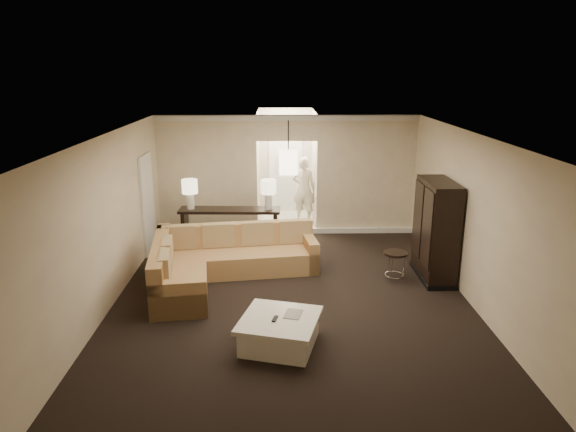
{
  "coord_description": "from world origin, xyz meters",
  "views": [
    {
      "loc": [
        -0.25,
        -7.74,
        3.83
      ],
      "look_at": [
        -0.04,
        1.2,
        1.23
      ],
      "focal_mm": 32.0,
      "sensor_mm": 36.0,
      "label": 1
    }
  ],
  "objects_px": {
    "coffee_table": "(280,331)",
    "person": "(304,186)",
    "armoire": "(435,232)",
    "drink_table": "(395,260)",
    "sectional_sofa": "(220,261)",
    "console_table": "(230,224)"
  },
  "relations": [
    {
      "from": "coffee_table",
      "to": "sectional_sofa",
      "type": "bearing_deg",
      "value": 114.69
    },
    {
      "from": "coffee_table",
      "to": "person",
      "type": "height_order",
      "value": "person"
    },
    {
      "from": "console_table",
      "to": "armoire",
      "type": "height_order",
      "value": "armoire"
    },
    {
      "from": "armoire",
      "to": "person",
      "type": "distance_m",
      "value": 4.32
    },
    {
      "from": "console_table",
      "to": "armoire",
      "type": "bearing_deg",
      "value": -23.08
    },
    {
      "from": "coffee_table",
      "to": "console_table",
      "type": "relative_size",
      "value": 0.59
    },
    {
      "from": "coffee_table",
      "to": "person",
      "type": "relative_size",
      "value": 0.7
    },
    {
      "from": "sectional_sofa",
      "to": "armoire",
      "type": "bearing_deg",
      "value": -7.51
    },
    {
      "from": "coffee_table",
      "to": "drink_table",
      "type": "distance_m",
      "value": 3.16
    },
    {
      "from": "armoire",
      "to": "drink_table",
      "type": "xyz_separation_m",
      "value": [
        -0.75,
        -0.12,
        -0.5
      ]
    },
    {
      "from": "sectional_sofa",
      "to": "armoire",
      "type": "distance_m",
      "value": 4.04
    },
    {
      "from": "sectional_sofa",
      "to": "coffee_table",
      "type": "bearing_deg",
      "value": -73.24
    },
    {
      "from": "console_table",
      "to": "drink_table",
      "type": "relative_size",
      "value": 4.04
    },
    {
      "from": "drink_table",
      "to": "person",
      "type": "xyz_separation_m",
      "value": [
        -1.49,
        3.82,
        0.54
      ]
    },
    {
      "from": "armoire",
      "to": "person",
      "type": "relative_size",
      "value": 0.99
    },
    {
      "from": "armoire",
      "to": "console_table",
      "type": "bearing_deg",
      "value": 154.79
    },
    {
      "from": "sectional_sofa",
      "to": "person",
      "type": "relative_size",
      "value": 1.68
    },
    {
      "from": "coffee_table",
      "to": "armoire",
      "type": "relative_size",
      "value": 0.7
    },
    {
      "from": "sectional_sofa",
      "to": "person",
      "type": "xyz_separation_m",
      "value": [
        1.76,
        3.73,
        0.57
      ]
    },
    {
      "from": "coffee_table",
      "to": "console_table",
      "type": "height_order",
      "value": "console_table"
    },
    {
      "from": "console_table",
      "to": "person",
      "type": "distance_m",
      "value": 2.55
    },
    {
      "from": "console_table",
      "to": "coffee_table",
      "type": "bearing_deg",
      "value": -74.0
    }
  ]
}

